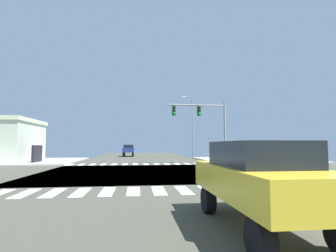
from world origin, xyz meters
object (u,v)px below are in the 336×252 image
sedan_crossing_1 (128,149)px  sedan_leading_2 (259,176)px  traffic_signal_mast (202,118)px  street_lamp (191,121)px

sedan_crossing_1 → sedan_leading_2: 37.27m
traffic_signal_mast → sedan_leading_2: bearing=-101.0°
traffic_signal_mast → sedan_leading_2: 20.23m
sedan_crossing_1 → street_lamp: bearing=159.2°
street_lamp → sedan_crossing_1: street_lamp is taller
sedan_crossing_1 → traffic_signal_mast: bearing=114.0°
sedan_leading_2 → street_lamp: bearing=80.4°
street_lamp → sedan_crossing_1: size_ratio=2.18×
traffic_signal_mast → street_lamp: (1.84, 13.83, 0.95)m
sedan_crossing_1 → sedan_leading_2: (4.00, -37.06, 0.00)m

